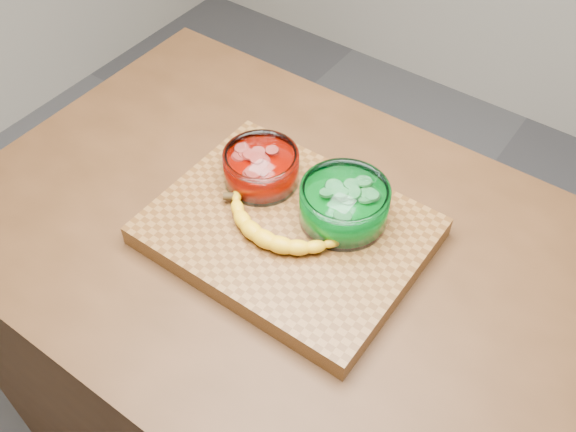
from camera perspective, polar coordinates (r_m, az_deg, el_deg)
The scene contains 5 objects.
counter at distance 1.50m, azimuth 0.00°, elevation -13.09°, with size 1.20×0.80×0.90m, color #4A2C16.
cutting_board at distance 1.11m, azimuth 0.00°, elevation -1.38°, with size 0.45×0.35×0.04m, color brown.
bowl_red at distance 1.14m, azimuth -2.39°, elevation 4.32°, with size 0.14×0.14×0.06m.
bowl_green at distance 1.08m, azimuth 5.00°, elevation 1.04°, with size 0.15×0.15×0.07m.
banana at distance 1.07m, azimuth -1.26°, elevation -1.04°, with size 0.25×0.11×0.03m, color #EDB115, non-canonical shape.
Camera 1 is at (0.42, -0.58, 1.77)m, focal length 40.00 mm.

